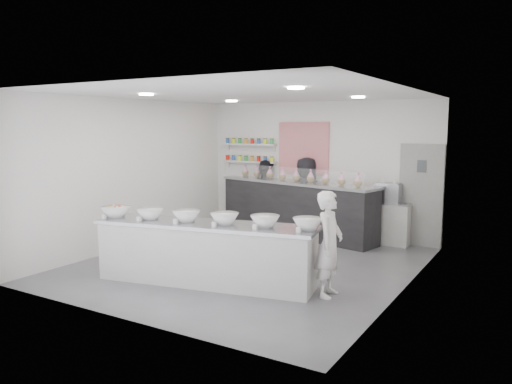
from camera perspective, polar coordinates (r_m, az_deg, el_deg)
floor at (r=9.02m, az=-0.87°, el=-8.24°), size 6.00×6.00×0.00m
ceiling at (r=8.70m, az=-0.91°, el=11.14°), size 6.00×6.00×0.00m
back_wall at (r=11.38m, az=7.06°, el=2.68°), size 5.50×0.00×5.50m
left_wall at (r=10.43m, az=-13.86°, el=2.08°), size 0.00×6.00×6.00m
right_wall at (r=7.67m, az=16.90°, el=0.07°), size 0.00×6.00×6.00m
back_door at (r=10.70m, az=18.31°, el=-0.39°), size 0.88×0.04×2.10m
pattern_panel at (r=11.48m, az=5.44°, el=4.99°), size 1.25×0.03×1.20m
jar_shelf_lower at (r=12.10m, az=-0.74°, el=3.49°), size 1.45×0.22×0.04m
jar_shelf_upper at (r=12.08m, az=-0.75°, el=5.48°), size 1.45×0.22×0.04m
preserve_jars at (r=12.06m, az=-0.80°, el=4.81°), size 1.45×0.10×0.56m
downlight_0 at (r=8.75m, az=-12.43°, el=10.82°), size 0.24×0.24×0.02m
downlight_1 at (r=7.15m, az=4.57°, el=11.75°), size 0.24×0.24×0.02m
downlight_2 at (r=10.80m, az=-2.81°, el=10.32°), size 0.24×0.24×0.02m
downlight_3 at (r=9.54m, az=11.60°, el=10.55°), size 0.24×0.24×0.02m
prep_counter at (r=7.89m, az=-5.77°, el=-6.97°), size 3.62×1.50×0.96m
back_bar at (r=11.28m, az=4.59°, el=-1.87°), size 4.03×1.58×1.23m
sneeze_guard at (r=10.91m, az=3.49°, el=1.97°), size 3.82×0.87×0.34m
espresso_ledge at (r=10.79m, az=14.06°, el=-3.43°), size 1.19×0.38×0.89m
espresso_machine at (r=10.66m, az=14.87°, el=-0.13°), size 0.51×0.35×0.39m
cup_stacks at (r=10.86m, az=11.39°, el=0.06°), size 0.24×0.24×0.36m
prep_bowls at (r=7.77m, az=-5.83°, el=-2.90°), size 3.72×1.28×0.18m
label_cards at (r=7.44m, az=-8.93°, el=-3.84°), size 3.31×0.04×0.07m
cookie_bags at (r=11.18m, az=4.63°, el=1.97°), size 3.32×0.90×0.29m
woman_prep at (r=7.29m, az=8.37°, el=-5.90°), size 0.41×0.59×1.54m
staff_left at (r=11.90m, az=1.08°, el=-0.32°), size 0.93×0.80×1.65m
staff_right at (r=11.40m, az=5.75°, el=-0.44°), size 0.93×0.68×1.76m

